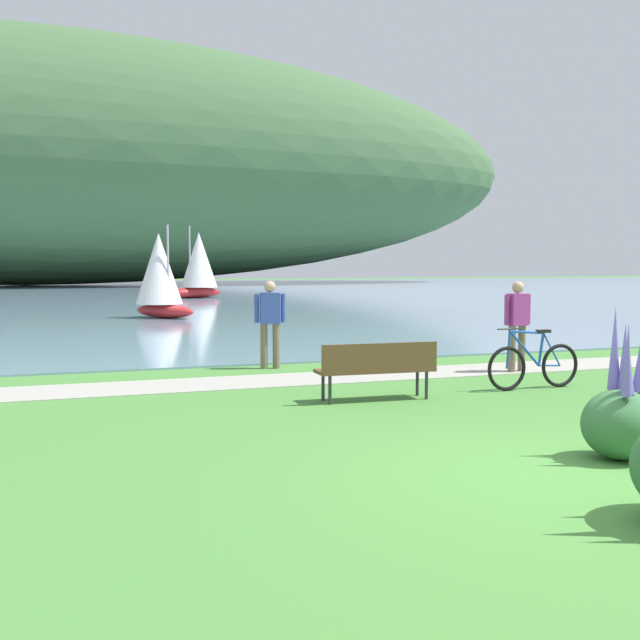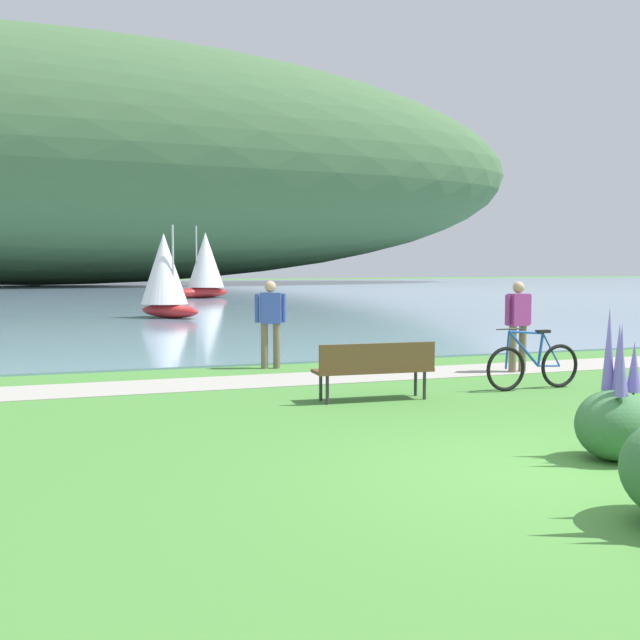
% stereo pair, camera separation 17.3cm
% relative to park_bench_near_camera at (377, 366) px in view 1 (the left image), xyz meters
% --- Properties ---
extents(ground_plane, '(200.00, 200.00, 0.00)m').
position_rel_park_bench_near_camera_xyz_m(ground_plane, '(0.07, -4.45, -0.52)').
color(ground_plane, '#478438').
extents(bay_water, '(180.00, 80.00, 0.04)m').
position_rel_park_bench_near_camera_xyz_m(bay_water, '(0.07, 44.52, -0.50)').
color(bay_water, '#7A99B2').
rests_on(bay_water, ground).
extents(distant_hillside, '(99.86, 28.00, 23.55)m').
position_rel_park_bench_near_camera_xyz_m(distant_hillside, '(-5.64, 67.80, 11.29)').
color(distant_hillside, '#42663D').
rests_on(distant_hillside, bay_water).
extents(shoreline_path, '(60.00, 1.50, 0.01)m').
position_rel_park_bench_near_camera_xyz_m(shoreline_path, '(0.07, 2.46, -0.52)').
color(shoreline_path, '#A39E93').
rests_on(shoreline_path, ground).
extents(park_bench_near_camera, '(1.82, 0.57, 0.88)m').
position_rel_park_bench_near_camera_xyz_m(park_bench_near_camera, '(0.00, 0.00, 0.00)').
color(park_bench_near_camera, brown).
rests_on(park_bench_near_camera, ground).
extents(bicycle_leaning_near_bench, '(1.77, 0.13, 1.01)m').
position_rel_park_bench_near_camera_xyz_m(bicycle_leaning_near_bench, '(2.85, 0.14, -0.12)').
color(bicycle_leaning_near_bench, black).
rests_on(bicycle_leaning_near_bench, ground).
extents(person_at_shoreline, '(0.60, 0.28, 1.71)m').
position_rel_park_bench_near_camera_xyz_m(person_at_shoreline, '(-0.48, 4.02, 0.46)').
color(person_at_shoreline, '#72604C').
rests_on(person_at_shoreline, ground).
extents(person_on_the_grass, '(0.61, 0.27, 1.71)m').
position_rel_park_bench_near_camera_xyz_m(person_on_the_grass, '(3.76, 1.97, 0.46)').
color(person_on_the_grass, '#72604C').
rests_on(person_on_the_grass, ground).
extents(echium_bush_beside_closest, '(0.80, 0.80, 1.59)m').
position_rel_park_bench_near_camera_xyz_m(echium_bush_beside_closest, '(0.96, -4.07, -0.07)').
color(echium_bush_beside_closest, '#386B3D').
rests_on(echium_bush_beside_closest, ground).
extents(sailboat_mid_bay, '(3.71, 2.74, 4.21)m').
position_rel_park_bench_near_camera_xyz_m(sailboat_mid_bay, '(4.26, 35.18, 1.50)').
color(sailboat_mid_bay, '#B22323').
rests_on(sailboat_mid_bay, bay_water).
extents(sailboat_toward_hillside, '(2.49, 2.89, 3.43)m').
position_rel_park_bench_near_camera_xyz_m(sailboat_toward_hillside, '(-0.41, 18.79, 1.13)').
color(sailboat_toward_hillside, '#B22323').
rests_on(sailboat_toward_hillside, bay_water).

